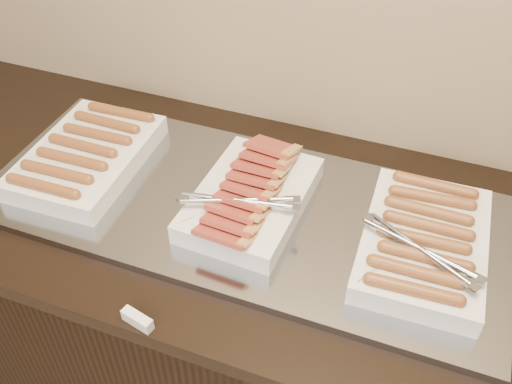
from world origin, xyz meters
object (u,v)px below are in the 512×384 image
warming_tray (241,207)px  dish_center (250,197)px  counter (248,325)px  dish_left (87,155)px  dish_right (423,242)px

warming_tray → dish_center: 0.05m
counter → dish_left: 0.65m
dish_left → dish_center: (0.43, -0.00, 0.01)m
warming_tray → dish_right: (0.41, -0.00, 0.04)m
counter → dish_center: dish_center is taller
dish_right → dish_center: bearing=178.5°
warming_tray → dish_right: 0.41m
dish_center → warming_tray: bearing=172.6°
counter → warming_tray: bearing=180.0°
warming_tray → dish_left: 0.41m
warming_tray → dish_center: dish_center is taller
counter → dish_center: (0.01, -0.00, 0.50)m
dish_left → dish_right: 0.82m
dish_left → dish_center: size_ratio=1.02×
counter → warming_tray: 0.46m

